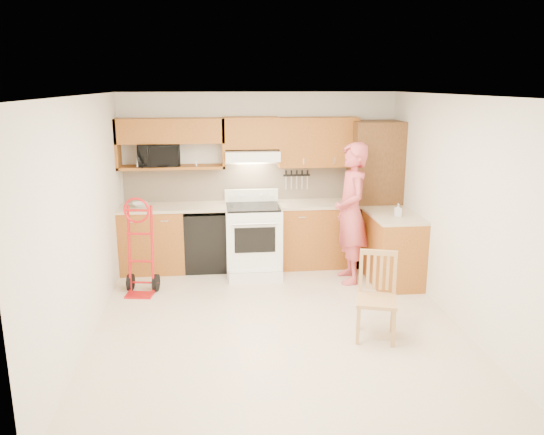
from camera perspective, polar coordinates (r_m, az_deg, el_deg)
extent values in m
cube|color=beige|center=(6.13, 0.51, -11.26)|extent=(4.00, 4.50, 0.02)
cube|color=white|center=(5.54, 0.57, 12.99)|extent=(4.00, 4.50, 0.02)
cube|color=silver|center=(7.91, -1.36, 4.16)|extent=(4.00, 0.02, 2.50)
cube|color=silver|center=(3.58, 4.77, -8.45)|extent=(4.00, 0.02, 2.50)
cube|color=silver|center=(5.83, -19.48, -0.28)|extent=(0.02, 4.50, 2.50)
cube|color=silver|center=(6.26, 19.14, 0.70)|extent=(0.02, 4.50, 2.50)
cube|color=beige|center=(7.89, -1.35, 3.77)|extent=(3.92, 0.03, 0.55)
cube|color=#AA5822|center=(7.81, -12.54, -2.33)|extent=(0.90, 0.60, 0.90)
cube|color=black|center=(7.77, -7.03, -2.38)|extent=(0.60, 0.60, 0.85)
cube|color=#AA5822|center=(7.90, 4.87, -1.86)|extent=(1.14, 0.60, 0.90)
cube|color=#C7B391|center=(7.67, -10.50, 1.09)|extent=(1.50, 0.63, 0.04)
cube|color=#C7B391|center=(7.78, 4.94, 1.47)|extent=(1.14, 0.63, 0.04)
cube|color=#AA5822|center=(7.38, 12.71, -3.32)|extent=(0.60, 1.00, 0.90)
cube|color=#C7B391|center=(7.25, 12.91, 0.22)|extent=(0.63, 1.00, 0.04)
cube|color=brown|center=(7.95, 10.78, 2.50)|extent=(0.70, 0.60, 2.10)
cube|color=#AA5822|center=(7.64, -10.79, 9.09)|extent=(1.50, 0.33, 0.34)
cube|color=#AA5822|center=(7.70, -10.62, 5.31)|extent=(1.50, 0.33, 0.04)
cube|color=#AA5822|center=(7.63, -2.19, 9.02)|extent=(0.76, 0.33, 0.44)
cube|color=#AA5822|center=(7.77, 4.89, 8.03)|extent=(1.14, 0.33, 0.70)
cube|color=white|center=(7.60, -2.14, 6.65)|extent=(0.76, 0.46, 0.14)
imported|color=black|center=(7.69, -12.01, 6.58)|extent=(0.62, 0.46, 0.32)
imported|color=#C24951|center=(7.17, 8.43, 0.44)|extent=(0.46, 0.69, 1.88)
imported|color=white|center=(7.11, 13.29, 0.78)|extent=(0.08, 0.08, 0.17)
imported|color=white|center=(7.71, -13.89, 1.34)|extent=(0.26, 0.26, 0.05)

